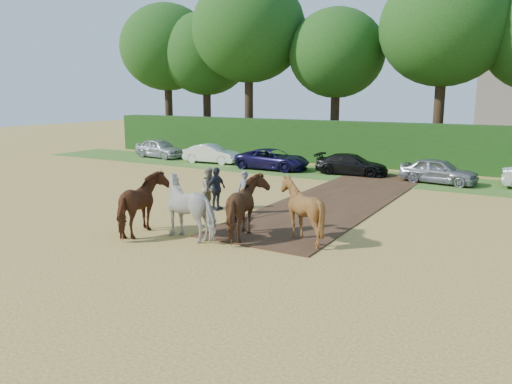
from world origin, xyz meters
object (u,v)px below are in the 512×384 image
object	(u,v)px
spectator_near	(210,188)
church	(508,19)
parked_cars	(420,169)
spectator_far	(216,189)
plough_team	(221,207)

from	to	relation	value
spectator_near	church	distance (m)	54.57
parked_cars	spectator_far	bearing A→B (deg)	-116.58
plough_team	parked_cars	distance (m)	15.47
spectator_far	plough_team	size ratio (longest dim) A/B	0.25
spectator_near	spectator_far	distance (m)	0.36
plough_team	parked_cars	world-z (taller)	plough_team
spectator_near	parked_cars	bearing A→B (deg)	-18.07
spectator_near	parked_cars	xyz separation A→B (m)	(6.26, 11.76, -0.21)
plough_team	church	xyz separation A→B (m)	(3.82, 55.95, 12.65)
spectator_far	parked_cars	xyz separation A→B (m)	(5.90, 11.79, -0.23)
spectator_far	church	xyz separation A→B (m)	(6.35, 52.64, 12.81)
spectator_far	plough_team	bearing A→B (deg)	-134.35
plough_team	parked_cars	size ratio (longest dim) A/B	0.18
plough_team	parked_cars	bearing A→B (deg)	77.42
spectator_far	church	distance (m)	54.55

